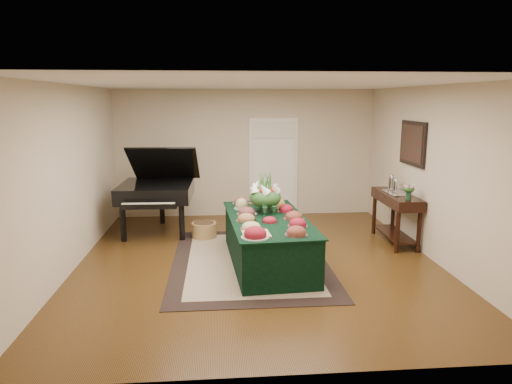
{
  "coord_description": "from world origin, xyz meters",
  "views": [
    {
      "loc": [
        -0.58,
        -6.72,
        2.47
      ],
      "look_at": [
        0.0,
        0.3,
        1.05
      ],
      "focal_mm": 32.0,
      "sensor_mm": 36.0,
      "label": 1
    }
  ],
  "objects": [
    {
      "name": "area_rug",
      "position": [
        -0.12,
        0.03,
        0.01
      ],
      "size": [
        2.38,
        3.33,
        0.01
      ],
      "color": "black",
      "rests_on": "ground"
    },
    {
      "name": "wall_painting",
      "position": [
        2.72,
        0.79,
        1.75
      ],
      "size": [
        0.05,
        0.95,
        0.75
      ],
      "color": "black",
      "rests_on": "ground"
    },
    {
      "name": "cutting_board",
      "position": [
        -0.1,
        -0.92,
        0.76
      ],
      "size": [
        0.38,
        0.38,
        0.1
      ],
      "color": "tan",
      "rests_on": "buffet_table"
    },
    {
      "name": "wicker_basket",
      "position": [
        -0.87,
        1.35,
        0.14
      ],
      "size": [
        0.45,
        0.45,
        0.28
      ],
      "primitive_type": "cylinder",
      "color": "olive",
      "rests_on": "ground"
    },
    {
      "name": "food_platters",
      "position": [
        0.13,
        -0.05,
        0.77
      ],
      "size": [
        1.05,
        2.37,
        0.13
      ],
      "color": "silver",
      "rests_on": "buffet_table"
    },
    {
      "name": "kitchen_doorway",
      "position": [
        0.6,
        2.97,
        1.02
      ],
      "size": [
        1.05,
        0.07,
        2.1
      ],
      "color": "white",
      "rests_on": "ground"
    },
    {
      "name": "floral_centerpiece",
      "position": [
        0.15,
        0.28,
        1.03
      ],
      "size": [
        0.52,
        0.52,
        0.52
      ],
      "color": "#163821",
      "rests_on": "buffet_table"
    },
    {
      "name": "green_goblets",
      "position": [
        0.15,
        -0.05,
        0.82
      ],
      "size": [
        0.22,
        0.22,
        0.18
      ],
      "color": "#163821",
      "rests_on": "buffet_table"
    },
    {
      "name": "mahogany_sideboard",
      "position": [
        2.5,
        0.79,
        0.68
      ],
      "size": [
        0.45,
        1.34,
        0.88
      ],
      "color": "black",
      "rests_on": "ground"
    },
    {
      "name": "pink_bouquet",
      "position": [
        2.49,
        0.31,
        1.05
      ],
      "size": [
        0.2,
        0.2,
        0.26
      ],
      "color": "#163821",
      "rests_on": "mahogany_sideboard"
    },
    {
      "name": "ground",
      "position": [
        0.0,
        0.0,
        0.0
      ],
      "size": [
        6.0,
        6.0,
        0.0
      ],
      "primitive_type": "plane",
      "color": "black",
      "rests_on": "ground"
    },
    {
      "name": "buffet_table",
      "position": [
        0.15,
        -0.08,
        0.37
      ],
      "size": [
        1.31,
        2.5,
        0.73
      ],
      "color": "black",
      "rests_on": "ground"
    },
    {
      "name": "tea_service",
      "position": [
        2.5,
        0.93,
        1.0
      ],
      "size": [
        0.34,
        0.58,
        0.3
      ],
      "color": "silver",
      "rests_on": "mahogany_sideboard"
    },
    {
      "name": "grand_piano",
      "position": [
        -1.74,
        1.78,
        0.82
      ],
      "size": [
        1.47,
        1.64,
        1.65
      ],
      "color": "black",
      "rests_on": "ground"
    }
  ]
}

